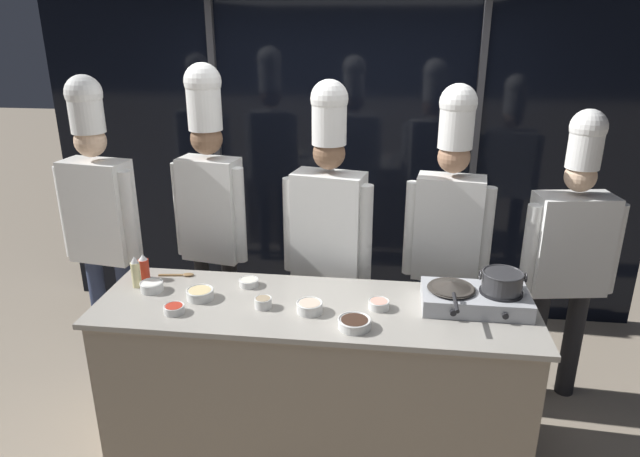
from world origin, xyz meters
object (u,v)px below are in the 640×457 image
object	(u,v)px
prep_bowl_garlic	(249,282)
prep_bowl_rice	(152,286)
prep_bowl_mushrooms	(263,302)
prep_bowl_soy_glaze	(354,323)
chef_pastry	(449,221)
prep_bowl_chili_flakes	(174,308)
stock_pot	(502,281)
frying_pan	(452,286)
prep_bowl_chicken	(310,306)
chef_head	(99,207)
chef_sous	(210,197)
chef_apprentice	(569,245)
chef_line	(329,221)
prep_bowl_ginger	(200,294)
prep_bowl_shrimp	(379,304)
squeeze_bottle_oil	(136,272)
portable_stove	(475,299)
squeeze_bottle_chili	(144,267)
serving_spoon_slotted	(183,275)

from	to	relation	value
prep_bowl_garlic	prep_bowl_rice	world-z (taller)	prep_bowl_rice
prep_bowl_garlic	prep_bowl_mushrooms	distance (m)	0.28
prep_bowl_soy_glaze	chef_pastry	bearing A→B (deg)	59.77
prep_bowl_chili_flakes	stock_pot	bearing A→B (deg)	8.63
frying_pan	prep_bowl_chicken	xyz separation A→B (m)	(-0.74, -0.16, -0.09)
frying_pan	chef_head	bearing A→B (deg)	166.25
prep_bowl_garlic	chef_pastry	world-z (taller)	chef_pastry
prep_bowl_chicken	chef_sous	size ratio (longest dim) A/B	0.07
chef_sous	chef_apprentice	bearing A→B (deg)	-171.16
prep_bowl_garlic	prep_bowl_mushrooms	size ratio (longest dim) A/B	1.20
chef_head	chef_line	xyz separation A→B (m)	(1.51, -0.01, -0.03)
prep_bowl_soy_glaze	prep_bowl_ginger	bearing A→B (deg)	166.51
prep_bowl_shrimp	chef_head	xyz separation A→B (m)	(-1.85, 0.62, 0.27)
prep_bowl_chicken	chef_pastry	distance (m)	1.10
prep_bowl_ginger	prep_bowl_rice	world-z (taller)	same
chef_head	chef_line	distance (m)	1.51
prep_bowl_chili_flakes	chef_sous	distance (m)	0.95
prep_bowl_mushrooms	chef_head	world-z (taller)	chef_head
squeeze_bottle_oil	chef_apprentice	size ratio (longest dim) A/B	0.10
portable_stove	prep_bowl_mushrooms	distance (m)	1.13
chef_apprentice	squeeze_bottle_chili	bearing A→B (deg)	0.97
frying_pan	prep_bowl_shrimp	distance (m)	0.40
chef_pastry	prep_bowl_rice	bearing A→B (deg)	28.34
prep_bowl_mushrooms	chef_pastry	distance (m)	1.28
prep_bowl_chicken	chef_line	bearing A→B (deg)	88.16
prep_bowl_chili_flakes	chef_sous	size ratio (longest dim) A/B	0.05
squeeze_bottle_chili	prep_bowl_ginger	world-z (taller)	squeeze_bottle_chili
squeeze_bottle_oil	serving_spoon_slotted	world-z (taller)	squeeze_bottle_oil
portable_stove	prep_bowl_soy_glaze	distance (m)	0.69
frying_pan	prep_bowl_garlic	world-z (taller)	frying_pan
prep_bowl_garlic	serving_spoon_slotted	bearing A→B (deg)	169.27
prep_bowl_soy_glaze	chef_head	size ratio (longest dim) A/B	0.08
chef_pastry	chef_apprentice	world-z (taller)	chef_pastry
squeeze_bottle_chili	serving_spoon_slotted	distance (m)	0.23
chef_head	chef_sous	bearing A→B (deg)	-164.50
prep_bowl_chicken	prep_bowl_garlic	world-z (taller)	prep_bowl_chicken
prep_bowl_ginger	chef_sous	xyz separation A→B (m)	(-0.14, 0.72, 0.33)
squeeze_bottle_oil	prep_bowl_rice	distance (m)	0.13
squeeze_bottle_chili	squeeze_bottle_oil	xyz separation A→B (m)	(-0.00, -0.11, 0.02)
prep_bowl_shrimp	frying_pan	bearing A→B (deg)	10.68
stock_pot	prep_bowl_chicken	world-z (taller)	stock_pot
prep_bowl_shrimp	prep_bowl_rice	world-z (taller)	prep_bowl_rice
squeeze_bottle_oil	prep_bowl_ginger	xyz separation A→B (m)	(0.41, -0.10, -0.06)
prep_bowl_chicken	prep_bowl_mushrooms	distance (m)	0.26
prep_bowl_chili_flakes	chef_head	bearing A→B (deg)	134.47
stock_pot	chef_line	size ratio (longest dim) A/B	0.12
prep_bowl_rice	serving_spoon_slotted	bearing A→B (deg)	63.92
prep_bowl_shrimp	prep_bowl_mushrooms	size ratio (longest dim) A/B	1.20
prep_bowl_ginger	chef_sous	world-z (taller)	chef_sous
chef_head	prep_bowl_chicken	bearing A→B (deg)	163.16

